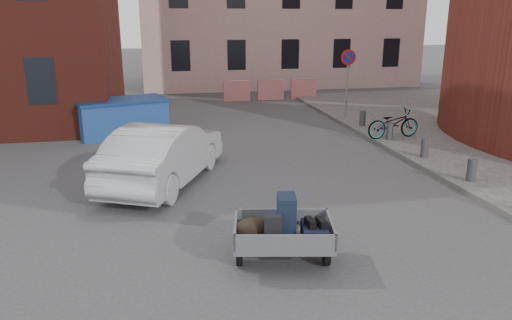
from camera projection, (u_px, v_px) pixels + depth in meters
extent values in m
plane|color=#38383A|center=(236.00, 224.00, 9.93)|extent=(120.00, 120.00, 0.00)
cylinder|color=gray|center=(347.00, 84.00, 19.64)|extent=(0.07, 0.07, 2.60)
cylinder|color=red|center=(348.00, 57.00, 19.33)|extent=(0.60, 0.03, 0.60)
cylinder|color=navy|center=(349.00, 57.00, 19.31)|extent=(0.44, 0.03, 0.44)
cylinder|color=#3A3A3D|center=(472.00, 170.00, 12.10)|extent=(0.22, 0.22, 0.55)
cylinder|color=#3A3A3D|center=(425.00, 148.00, 14.17)|extent=(0.22, 0.22, 0.55)
cylinder|color=#3A3A3D|center=(390.00, 131.00, 16.25)|extent=(0.22, 0.22, 0.55)
cylinder|color=#3A3A3D|center=(363.00, 118.00, 18.32)|extent=(0.22, 0.22, 0.55)
cube|color=red|center=(237.00, 91.00, 24.40)|extent=(1.30, 0.18, 1.00)
cube|color=red|center=(271.00, 90.00, 24.72)|extent=(1.30, 0.18, 1.00)
cube|color=red|center=(304.00, 89.00, 25.05)|extent=(1.30, 0.18, 1.00)
cylinder|color=black|center=(239.00, 252.00, 8.26)|extent=(0.18, 0.45, 0.44)
cylinder|color=black|center=(326.00, 252.00, 8.27)|extent=(0.18, 0.45, 0.44)
cube|color=slate|center=(283.00, 239.00, 8.20)|extent=(1.78, 1.39, 0.08)
cube|color=slate|center=(236.00, 229.00, 8.14)|extent=(0.25, 1.09, 0.28)
cube|color=slate|center=(331.00, 229.00, 8.15)|extent=(0.25, 1.09, 0.28)
cube|color=slate|center=(282.00, 217.00, 8.66)|extent=(1.58, 0.35, 0.28)
cube|color=slate|center=(285.00, 243.00, 7.64)|extent=(1.58, 0.35, 0.28)
cube|color=slate|center=(280.00, 221.00, 9.08)|extent=(0.21, 0.70, 0.06)
cube|color=#162034|center=(286.00, 216.00, 8.14)|extent=(0.38, 0.50, 0.70)
cube|color=black|center=(314.00, 232.00, 8.06)|extent=(0.51, 0.67, 0.25)
ellipsoid|color=black|center=(253.00, 228.00, 8.09)|extent=(0.66, 0.47, 0.36)
cube|color=black|center=(273.00, 230.00, 7.88)|extent=(0.31, 0.23, 0.48)
ellipsoid|color=blue|center=(279.00, 222.00, 8.49)|extent=(0.41, 0.36, 0.24)
cube|color=black|center=(310.00, 223.00, 7.96)|extent=(0.13, 0.28, 0.13)
cube|color=black|center=(321.00, 223.00, 7.96)|extent=(0.13, 0.28, 0.13)
cube|color=#20489A|center=(122.00, 118.00, 17.31)|extent=(3.23, 2.29, 1.17)
cube|color=navy|center=(121.00, 100.00, 17.13)|extent=(3.35, 2.42, 0.10)
imported|color=#ACAEB4|center=(164.00, 153.00, 12.23)|extent=(3.37, 4.84, 1.51)
imported|color=black|center=(393.00, 123.00, 16.40)|extent=(1.91, 0.84, 0.97)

